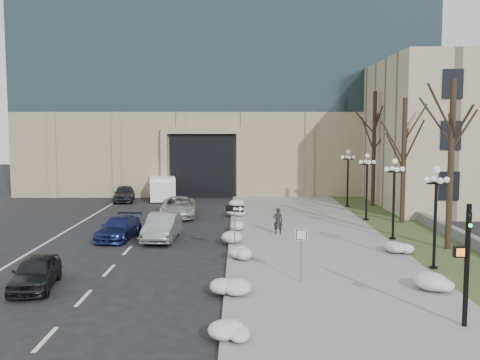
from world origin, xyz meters
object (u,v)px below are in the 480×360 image
Objects in this scene: pedestrian at (278,221)px; lamppost_b at (394,188)px; car_b at (162,227)px; traffic_signal at (466,268)px; car_e at (124,193)px; keep_sign at (301,244)px; lamppost_a at (436,204)px; lamppost_d at (348,170)px; one_way_sign at (238,215)px; box_truck at (162,188)px; lamppost_c at (367,178)px; car_c at (119,228)px; car_a at (35,272)px; car_d at (178,207)px.

lamppost_b is at bearing 169.98° from pedestrian.
traffic_signal reaches higher than car_b.
keep_sign is (12.79, -25.45, 0.99)m from car_e.
lamppost_d is (0.00, 19.50, 0.00)m from lamppost_a.
one_way_sign is 0.55× the size of lamppost_b.
lamppost_d reaches higher than pedestrian.
lamppost_c is at bearing -46.36° from box_truck.
car_c is 13.39m from keep_sign.
box_truck is 2.57× the size of one_way_sign.
car_e is (-2.00, 25.99, 0.06)m from car_a.
car_b is at bearing -78.15° from car_e.
car_e is at bearing -156.26° from box_truck.
car_d is at bearing 126.23° from keep_sign.
traffic_signal is (4.86, -15.14, 1.11)m from pedestrian.
lamppost_a is at bearing -24.36° from car_b.
lamppost_c is at bearing 90.00° from lamppost_a.
traffic_signal is 7.47m from lamppost_a.
car_e is at bearing 86.58° from car_a.
car_a is at bearing -163.29° from keep_sign.
lamppost_b is (8.93, 4.10, 0.90)m from one_way_sign.
traffic_signal is (11.67, -22.08, 1.29)m from car_d.
lamppost_d reaches higher than car_d.
car_c is 20.35m from lamppost_d.
pedestrian is 10.15m from keep_sign.
lamppost_d is (13.32, 12.73, 2.31)m from car_b.
car_d is at bearing -43.22° from pedestrian.
car_d is at bearing -84.64° from box_truck.
lamppost_b is (19.09, -16.76, 2.35)m from car_e.
one_way_sign is at bearing -42.26° from car_b.
box_truck is (-2.63, 10.38, 0.26)m from car_d.
box_truck is 20.23m from lamppost_c.
lamppost_c reaches higher than car_d.
keep_sign is at bearing -125.96° from lamppost_b.
lamppost_d is at bearing 90.00° from lamppost_c.
traffic_signal is 13.85m from lamppost_b.
keep_sign is at bearing 134.03° from traffic_signal.
keep_sign is at bearing -4.95° from car_a.
lamppost_a is (15.96, -25.26, 2.07)m from box_truck.
car_d reaches higher than car_c.
car_b reaches higher than car_a.
car_a is 0.82× the size of lamppost_b.
car_e is 1.62× the size of one_way_sign.
car_a is 28.01m from box_truck.
keep_sign reaches higher than car_a.
traffic_signal reaches higher than car_e.
car_a is at bearing 47.60° from pedestrian.
traffic_signal is at bearing -94.70° from lamppost_c.
lamppost_a is (19.09, -23.26, 2.35)m from car_e.
car_e is (-5.77, 16.49, -0.04)m from car_b.
box_truck is 2.89× the size of keep_sign.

